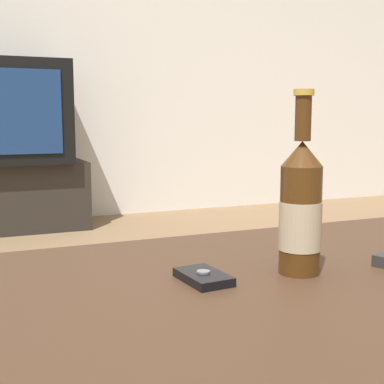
% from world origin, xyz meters
% --- Properties ---
extents(back_wall, '(8.00, 0.05, 2.60)m').
position_xyz_m(back_wall, '(0.00, 3.02, 1.30)').
color(back_wall, silver).
rests_on(back_wall, ground_plane).
extents(coffee_table, '(1.22, 0.72, 0.44)m').
position_xyz_m(coffee_table, '(0.00, 0.00, 0.38)').
color(coffee_table, '#422B1C').
rests_on(coffee_table, ground_plane).
extents(beer_bottle, '(0.07, 0.07, 0.30)m').
position_xyz_m(beer_bottle, '(0.05, 0.03, 0.54)').
color(beer_bottle, '#47280F').
rests_on(beer_bottle, coffee_table).
extents(cell_phone, '(0.07, 0.10, 0.02)m').
position_xyz_m(cell_phone, '(-0.11, 0.04, 0.44)').
color(cell_phone, black).
rests_on(cell_phone, coffee_table).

